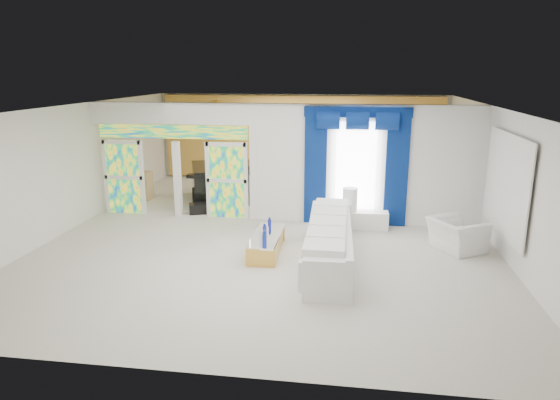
% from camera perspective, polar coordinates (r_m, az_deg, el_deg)
% --- Properties ---
extents(floor, '(12.00, 12.00, 0.00)m').
position_cam_1_polar(floor, '(12.23, -0.59, -3.54)').
color(floor, '#B7AF9E').
rests_on(floor, ground).
extents(dividing_wall, '(5.70, 0.18, 3.00)m').
position_cam_1_polar(dividing_wall, '(12.70, 9.75, 3.92)').
color(dividing_wall, white).
rests_on(dividing_wall, ground).
extents(dividing_header, '(4.30, 0.18, 0.55)m').
position_cam_1_polar(dividing_header, '(13.36, -12.29, 9.63)').
color(dividing_header, white).
rests_on(dividing_header, dividing_wall).
extents(stained_panel_left, '(0.95, 0.04, 2.00)m').
position_cam_1_polar(stained_panel_left, '(14.16, -17.33, 2.49)').
color(stained_panel_left, '#994C3F').
rests_on(stained_panel_left, ground).
extents(stained_panel_right, '(0.95, 0.04, 2.00)m').
position_cam_1_polar(stained_panel_right, '(13.19, -6.06, 2.23)').
color(stained_panel_right, '#994C3F').
rests_on(stained_panel_right, ground).
extents(stained_transom, '(4.00, 0.05, 0.35)m').
position_cam_1_polar(stained_transom, '(13.41, -12.18, 7.60)').
color(stained_transom, '#994C3F').
rests_on(stained_transom, dividing_header).
extents(window_pane, '(1.00, 0.02, 2.30)m').
position_cam_1_polar(window_pane, '(12.60, 8.61, 3.66)').
color(window_pane, white).
rests_on(window_pane, dividing_wall).
extents(blue_drape_left, '(0.55, 0.10, 2.80)m').
position_cam_1_polar(blue_drape_left, '(12.61, 4.05, 3.56)').
color(blue_drape_left, '#031140').
rests_on(blue_drape_left, ground).
extents(blue_drape_right, '(0.55, 0.10, 2.80)m').
position_cam_1_polar(blue_drape_right, '(12.63, 13.15, 3.23)').
color(blue_drape_right, '#031140').
rests_on(blue_drape_right, ground).
extents(blue_pelmet, '(2.60, 0.12, 0.25)m').
position_cam_1_polar(blue_pelmet, '(12.39, 8.86, 9.86)').
color(blue_pelmet, '#031140').
rests_on(blue_pelmet, dividing_wall).
extents(wall_mirror, '(0.04, 2.70, 1.90)m').
position_cam_1_polar(wall_mirror, '(11.18, 24.43, 1.63)').
color(wall_mirror, white).
rests_on(wall_mirror, ground).
extents(gold_curtains, '(9.70, 0.12, 2.90)m').
position_cam_1_polar(gold_curtains, '(17.63, 2.36, 7.06)').
color(gold_curtains, '#B1772A').
rests_on(gold_curtains, ground).
extents(white_sofa, '(0.98, 3.99, 0.76)m').
position_cam_1_polar(white_sofa, '(10.28, 5.63, -4.95)').
color(white_sofa, white).
rests_on(white_sofa, ground).
extents(coffee_table, '(0.63, 1.74, 0.38)m').
position_cam_1_polar(coffee_table, '(10.76, -1.54, -5.03)').
color(coffee_table, gold).
rests_on(coffee_table, ground).
extents(console_table, '(1.30, 0.43, 0.43)m').
position_cam_1_polar(console_table, '(12.54, 9.26, -2.24)').
color(console_table, white).
rests_on(console_table, ground).
extents(table_lamp, '(0.36, 0.36, 0.58)m').
position_cam_1_polar(table_lamp, '(12.40, 7.97, 0.05)').
color(table_lamp, silver).
rests_on(table_lamp, console_table).
extents(armchair, '(1.34, 1.38, 0.69)m').
position_cam_1_polar(armchair, '(11.51, 19.46, -3.76)').
color(armchair, white).
rests_on(armchair, ground).
extents(grand_piano, '(2.14, 2.43, 1.03)m').
position_cam_1_polar(grand_piano, '(15.26, -6.93, 2.02)').
color(grand_piano, black).
rests_on(grand_piano, ground).
extents(piano_bench, '(0.89, 0.58, 0.28)m').
position_cam_1_polar(piano_bench, '(13.85, -8.59, -0.93)').
color(piano_bench, black).
rests_on(piano_bench, ground).
extents(tv_console, '(0.58, 0.53, 0.84)m').
position_cam_1_polar(tv_console, '(15.68, -15.50, 1.58)').
color(tv_console, '#AC7856').
rests_on(tv_console, ground).
extents(chandelier, '(0.60, 0.60, 0.60)m').
position_cam_1_polar(chandelier, '(15.48, -7.22, 10.19)').
color(chandelier, gold).
rests_on(chandelier, ceiling).
extents(decanters, '(0.19, 1.17, 0.23)m').
position_cam_1_polar(decanters, '(10.62, -1.71, -3.69)').
color(decanters, silver).
rests_on(decanters, coffee_table).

